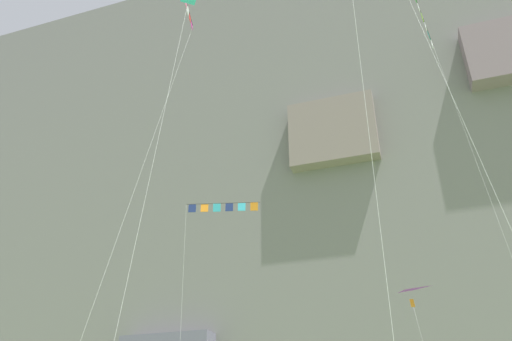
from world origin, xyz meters
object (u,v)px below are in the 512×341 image
at_px(kite_banner_low_right, 428,34).
at_px(kite_banner_low_center, 181,22).
at_px(kite_banner_mid_left, 221,214).
at_px(kite_delta_high_right, 408,301).

height_order(kite_banner_low_right, kite_banner_low_center, kite_banner_low_right).
distance_m(kite_banner_low_right, kite_banner_low_center, 20.40).
bearing_deg(kite_banner_low_right, kite_banner_mid_left, -168.40).
xyz_separation_m(kite_delta_high_right, kite_banner_mid_left, (-11.40, -4.60, 5.86)).
bearing_deg(kite_banner_low_right, kite_banner_low_center, -142.72).
xyz_separation_m(kite_banner_low_right, kite_banner_low_center, (-15.71, -11.96, -5.17)).
bearing_deg(kite_banner_mid_left, kite_delta_high_right, 21.95).
xyz_separation_m(kite_delta_high_right, kite_banner_low_center, (-11.09, -13.26, 15.60)).
bearing_deg(kite_delta_high_right, kite_banner_mid_left, -158.05).
bearing_deg(kite_banner_mid_left, kite_banner_low_center, -87.91).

